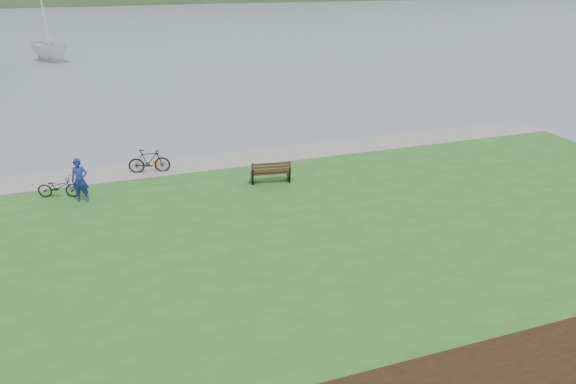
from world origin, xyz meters
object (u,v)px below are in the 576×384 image
at_px(person, 79,177).
at_px(bicycle_a, 58,187).
at_px(sailboat, 52,62).
at_px(park_bench, 271,172).

xyz_separation_m(person, bicycle_a, (-0.87, 0.71, -0.59)).
relative_size(bicycle_a, sailboat, 0.07).
bearing_deg(person, bicycle_a, 155.14).
relative_size(person, bicycle_a, 1.26).
relative_size(park_bench, person, 0.83).
bearing_deg(bicycle_a, person, -112.16).
xyz_separation_m(bicycle_a, sailboat, (-2.96, 38.32, -0.82)).
xyz_separation_m(person, sailboat, (-3.83, 39.03, -1.41)).
xyz_separation_m(park_bench, person, (-7.37, 0.58, 0.52)).
bearing_deg(sailboat, bicycle_a, -122.53).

